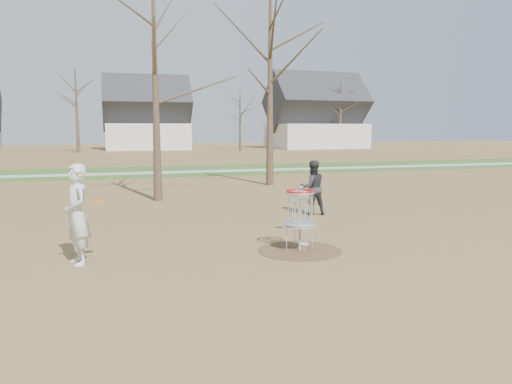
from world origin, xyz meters
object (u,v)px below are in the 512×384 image
at_px(player_standing, 77,215).
at_px(disc_grounded, 303,244).
at_px(disc_golf_basket, 300,208).
at_px(player_throwing, 312,188).

height_order(player_standing, disc_grounded, player_standing).
distance_m(disc_grounded, disc_golf_basket, 1.05).
bearing_deg(disc_golf_basket, player_standing, 176.16).
bearing_deg(player_throwing, player_standing, 33.16).
relative_size(player_throwing, disc_grounded, 7.49).
distance_m(player_standing, disc_golf_basket, 4.46).
relative_size(player_standing, disc_grounded, 8.78).
xyz_separation_m(player_throwing, disc_grounded, (-1.80, -3.57, -0.80)).
bearing_deg(disc_grounded, player_throwing, 63.29).
xyz_separation_m(player_standing, disc_golf_basket, (4.45, -0.30, -0.05)).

